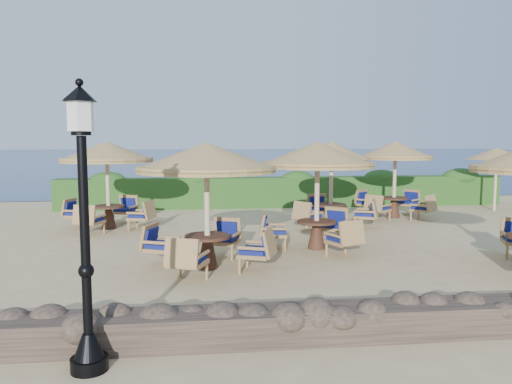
% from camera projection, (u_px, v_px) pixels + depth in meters
% --- Properties ---
extents(ground, '(120.00, 120.00, 0.00)m').
position_uv_depth(ground, '(333.00, 243.00, 13.15)').
color(ground, tan).
rests_on(ground, ground).
extents(sea, '(160.00, 160.00, 0.00)m').
position_uv_depth(sea, '(219.00, 156.00, 82.30)').
color(sea, '#0C2050').
rests_on(sea, ground).
extents(hedge, '(18.00, 0.90, 1.20)m').
position_uv_depth(hedge, '(285.00, 192.00, 20.20)').
color(hedge, '#1D4416').
rests_on(hedge, ground).
extents(stone_wall, '(15.00, 0.65, 0.44)m').
position_uv_depth(stone_wall, '(451.00, 318.00, 7.00)').
color(stone_wall, brown).
rests_on(stone_wall, ground).
extents(lamp_post, '(0.44, 0.44, 3.31)m').
position_uv_depth(lamp_post, '(85.00, 241.00, 5.71)').
color(lamp_post, black).
rests_on(lamp_post, ground).
extents(extra_parasol, '(2.30, 2.30, 2.41)m').
position_uv_depth(extra_parasol, '(497.00, 154.00, 18.95)').
color(extra_parasol, beige).
rests_on(extra_parasol, ground).
extents(cafe_set_0, '(2.94, 2.94, 2.65)m').
position_uv_depth(cafe_set_0, '(207.00, 181.00, 10.36)').
color(cafe_set_0, beige).
rests_on(cafe_set_0, ground).
extents(cafe_set_1, '(2.84, 2.83, 2.65)m').
position_uv_depth(cafe_set_1, '(317.00, 172.00, 12.23)').
color(cafe_set_1, beige).
rests_on(cafe_set_1, ground).
extents(cafe_set_3, '(2.87, 2.87, 2.65)m').
position_uv_depth(cafe_set_3, '(107.00, 169.00, 15.06)').
color(cafe_set_3, beige).
rests_on(cafe_set_3, ground).
extents(cafe_set_4, '(2.76, 2.61, 2.65)m').
position_uv_depth(cafe_set_4, '(331.00, 169.00, 15.43)').
color(cafe_set_4, beige).
rests_on(cafe_set_4, ground).
extents(cafe_set_5, '(2.61, 2.61, 2.65)m').
position_uv_depth(cafe_set_5, '(395.00, 168.00, 17.27)').
color(cafe_set_5, beige).
rests_on(cafe_set_5, ground).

